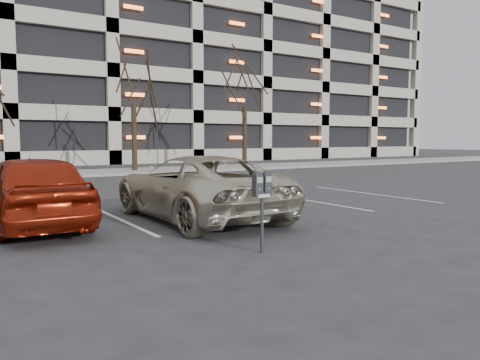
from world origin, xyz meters
TOP-DOWN VIEW (x-y plane):
  - ground at (0.00, 0.00)m, footprint 140.00×140.00m
  - sidewalk at (0.00, 16.00)m, footprint 80.00×4.00m
  - stall_lines at (-1.40, 2.30)m, footprint 16.90×5.20m
  - parking_garage at (12.00, 33.84)m, footprint 52.00×20.00m
  - tree_c at (4.00, 16.00)m, footprint 3.52×3.52m
  - tree_d at (11.00, 16.00)m, footprint 3.64×3.64m
  - parking_meter at (-0.50, -2.24)m, footprint 0.32×0.13m
  - suv_silver at (0.10, 1.12)m, footprint 2.35×5.09m
  - car_red at (-3.14, 1.97)m, footprint 1.82×4.41m

SIDE VIEW (x-z plane):
  - ground at x=0.00m, z-range 0.00..0.00m
  - stall_lines at x=-1.40m, z-range 0.00..0.01m
  - sidewalk at x=0.00m, z-range 0.00..0.12m
  - suv_silver at x=0.10m, z-range 0.00..1.41m
  - car_red at x=-3.14m, z-range 0.00..1.49m
  - parking_meter at x=-0.50m, z-range 0.33..1.58m
  - tree_c at x=4.00m, z-range 1.78..9.78m
  - tree_d at x=11.00m, z-range 1.84..10.12m
  - parking_garage at x=12.00m, z-range -0.24..18.76m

